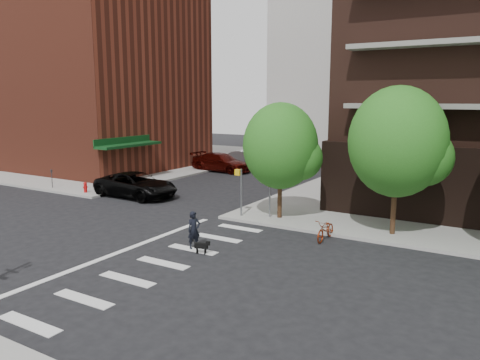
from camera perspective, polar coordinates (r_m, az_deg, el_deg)
name	(u,v)px	position (r m, az deg, el deg)	size (l,w,h in m)	color
ground	(110,251)	(21.29, -15.60, -8.32)	(120.00, 120.00, 0.00)	black
sidewalk_nw	(111,157)	(54.59, -15.48, 2.75)	(31.00, 33.00, 0.15)	gray
crosswalk	(148,260)	(19.81, -11.13, -9.51)	(3.85, 13.00, 0.01)	silver
midrise_nw	(82,60)	(48.80, -18.75, 13.64)	(21.40, 15.50, 20.00)	maroon
tree_a	(280,146)	(24.90, 4.96, 4.15)	(4.00, 4.00, 5.90)	#301E11
tree_b	(397,142)	(22.87, 18.64, 4.42)	(4.50, 4.50, 6.65)	#301E11
pedestrian_signal	(247,185)	(25.49, 0.91, -0.66)	(2.18, 0.67, 2.60)	slate
fire_hydrant	(85,187)	(33.83, -18.34, -0.78)	(0.24, 0.24, 0.73)	#A50C0C
parking_meter	(52,177)	(36.46, -21.97, 0.39)	(0.10, 0.08, 1.32)	black
parked_car_black	(136,185)	(32.03, -12.57, -0.59)	(5.94, 2.74, 1.65)	black
parked_car_maroon	(221,162)	(42.37, -2.31, 2.17)	(5.76, 2.34, 1.67)	#420A06
parked_car_silver	(247,158)	(45.63, 0.90, 2.66)	(4.72, 1.65, 1.55)	#A0A3A6
scooter	(326,230)	(22.23, 10.42, -5.98)	(0.67, 1.92, 1.01)	maroon
dog_walker	(194,230)	(20.69, -5.64, -6.09)	(0.40, 0.61, 1.68)	black
dog	(202,246)	(20.11, -4.66, -7.99)	(0.69, 0.33, 0.57)	black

